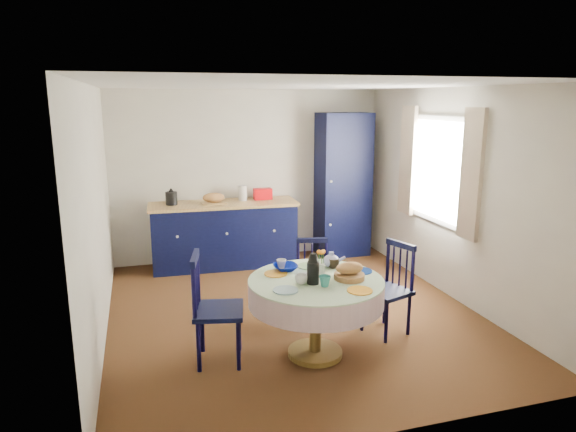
{
  "coord_description": "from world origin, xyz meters",
  "views": [
    {
      "loc": [
        -1.58,
        -5.18,
        2.36
      ],
      "look_at": [
        0.0,
        0.2,
        1.08
      ],
      "focal_mm": 32.0,
      "sensor_mm": 36.0,
      "label": 1
    }
  ],
  "objects_px": {
    "chair_left": "(214,308)",
    "mug_c": "(333,263)",
    "dining_table": "(317,292)",
    "chair_far": "(312,278)",
    "kitchen_counter": "(224,233)",
    "mug_d": "(281,264)",
    "chair_right": "(389,288)",
    "pantry_cabinet": "(343,185)",
    "mug_a": "(301,279)",
    "mug_b": "(325,281)",
    "cobalt_bowl": "(285,268)"
  },
  "relations": [
    {
      "from": "chair_far",
      "to": "mug_c",
      "type": "relative_size",
      "value": 6.87
    },
    {
      "from": "mug_d",
      "to": "cobalt_bowl",
      "type": "distance_m",
      "value": 0.08
    },
    {
      "from": "kitchen_counter",
      "to": "mug_d",
      "type": "distance_m",
      "value": 2.53
    },
    {
      "from": "chair_far",
      "to": "mug_b",
      "type": "height_order",
      "value": "chair_far"
    },
    {
      "from": "chair_left",
      "to": "chair_far",
      "type": "height_order",
      "value": "chair_left"
    },
    {
      "from": "kitchen_counter",
      "to": "pantry_cabinet",
      "type": "bearing_deg",
      "value": 5.63
    },
    {
      "from": "chair_far",
      "to": "cobalt_bowl",
      "type": "distance_m",
      "value": 0.81
    },
    {
      "from": "chair_far",
      "to": "chair_right",
      "type": "bearing_deg",
      "value": -29.27
    },
    {
      "from": "kitchen_counter",
      "to": "mug_c",
      "type": "relative_size",
      "value": 16.88
    },
    {
      "from": "dining_table",
      "to": "mug_a",
      "type": "xyz_separation_m",
      "value": [
        -0.17,
        -0.07,
        0.16
      ]
    },
    {
      "from": "dining_table",
      "to": "chair_far",
      "type": "height_order",
      "value": "dining_table"
    },
    {
      "from": "kitchen_counter",
      "to": "chair_right",
      "type": "bearing_deg",
      "value": -61.91
    },
    {
      "from": "pantry_cabinet",
      "to": "chair_far",
      "type": "xyz_separation_m",
      "value": [
        -1.21,
        -2.12,
        -0.65
      ]
    },
    {
      "from": "dining_table",
      "to": "cobalt_bowl",
      "type": "relative_size",
      "value": 5.29
    },
    {
      "from": "chair_left",
      "to": "mug_a",
      "type": "xyz_separation_m",
      "value": [
        0.76,
        -0.23,
        0.28
      ]
    },
    {
      "from": "cobalt_bowl",
      "to": "chair_left",
      "type": "bearing_deg",
      "value": -167.27
    },
    {
      "from": "dining_table",
      "to": "mug_c",
      "type": "relative_size",
      "value": 9.96
    },
    {
      "from": "pantry_cabinet",
      "to": "chair_right",
      "type": "relative_size",
      "value": 2.29
    },
    {
      "from": "mug_c",
      "to": "mug_b",
      "type": "bearing_deg",
      "value": -119.02
    },
    {
      "from": "chair_right",
      "to": "mug_a",
      "type": "xyz_separation_m",
      "value": [
        -1.05,
        -0.33,
        0.32
      ]
    },
    {
      "from": "chair_right",
      "to": "cobalt_bowl",
      "type": "distance_m",
      "value": 1.13
    },
    {
      "from": "kitchen_counter",
      "to": "dining_table",
      "type": "height_order",
      "value": "kitchen_counter"
    },
    {
      "from": "chair_left",
      "to": "mug_c",
      "type": "distance_m",
      "value": 1.22
    },
    {
      "from": "kitchen_counter",
      "to": "dining_table",
      "type": "relative_size",
      "value": 1.69
    },
    {
      "from": "kitchen_counter",
      "to": "chair_left",
      "type": "bearing_deg",
      "value": -98.79
    },
    {
      "from": "mug_d",
      "to": "kitchen_counter",
      "type": "bearing_deg",
      "value": 93.45
    },
    {
      "from": "pantry_cabinet",
      "to": "chair_right",
      "type": "xyz_separation_m",
      "value": [
        -0.59,
        -2.74,
        -0.6
      ]
    },
    {
      "from": "kitchen_counter",
      "to": "mug_c",
      "type": "distance_m",
      "value": 2.73
    },
    {
      "from": "kitchen_counter",
      "to": "mug_a",
      "type": "xyz_separation_m",
      "value": [
        0.2,
        -2.97,
        0.32
      ]
    },
    {
      "from": "kitchen_counter",
      "to": "mug_d",
      "type": "xyz_separation_m",
      "value": [
        0.15,
        -2.5,
        0.32
      ]
    },
    {
      "from": "kitchen_counter",
      "to": "pantry_cabinet",
      "type": "height_order",
      "value": "pantry_cabinet"
    },
    {
      "from": "mug_a",
      "to": "pantry_cabinet",
      "type": "bearing_deg",
      "value": 61.76
    },
    {
      "from": "chair_far",
      "to": "mug_a",
      "type": "distance_m",
      "value": 1.11
    },
    {
      "from": "kitchen_counter",
      "to": "mug_c",
      "type": "xyz_separation_m",
      "value": [
        0.64,
        -2.63,
        0.32
      ]
    },
    {
      "from": "pantry_cabinet",
      "to": "chair_right",
      "type": "bearing_deg",
      "value": -102.63
    },
    {
      "from": "dining_table",
      "to": "kitchen_counter",
      "type": "bearing_deg",
      "value": 97.42
    },
    {
      "from": "kitchen_counter",
      "to": "chair_left",
      "type": "relative_size",
      "value": 2.06
    },
    {
      "from": "chair_far",
      "to": "mug_b",
      "type": "relative_size",
      "value": 8.13
    },
    {
      "from": "mug_c",
      "to": "cobalt_bowl",
      "type": "xyz_separation_m",
      "value": [
        -0.46,
        0.06,
        -0.02
      ]
    },
    {
      "from": "pantry_cabinet",
      "to": "chair_right",
      "type": "distance_m",
      "value": 2.86
    },
    {
      "from": "chair_left",
      "to": "chair_far",
      "type": "bearing_deg",
      "value": -46.93
    },
    {
      "from": "pantry_cabinet",
      "to": "chair_far",
      "type": "height_order",
      "value": "pantry_cabinet"
    },
    {
      "from": "chair_right",
      "to": "mug_d",
      "type": "xyz_separation_m",
      "value": [
        -1.11,
        0.13,
        0.32
      ]
    },
    {
      "from": "mug_d",
      "to": "cobalt_bowl",
      "type": "relative_size",
      "value": 0.41
    },
    {
      "from": "chair_right",
      "to": "mug_b",
      "type": "xyz_separation_m",
      "value": [
        -0.88,
        -0.45,
        0.32
      ]
    },
    {
      "from": "chair_right",
      "to": "mug_c",
      "type": "bearing_deg",
      "value": -108.67
    },
    {
      "from": "dining_table",
      "to": "chair_right",
      "type": "xyz_separation_m",
      "value": [
        0.88,
        0.26,
        -0.15
      ]
    },
    {
      "from": "kitchen_counter",
      "to": "mug_a",
      "type": "distance_m",
      "value": 2.99
    },
    {
      "from": "chair_far",
      "to": "mug_c",
      "type": "xyz_separation_m",
      "value": [
        -0.01,
        -0.62,
        0.37
      ]
    },
    {
      "from": "mug_a",
      "to": "mug_b",
      "type": "relative_size",
      "value": 1.06
    }
  ]
}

